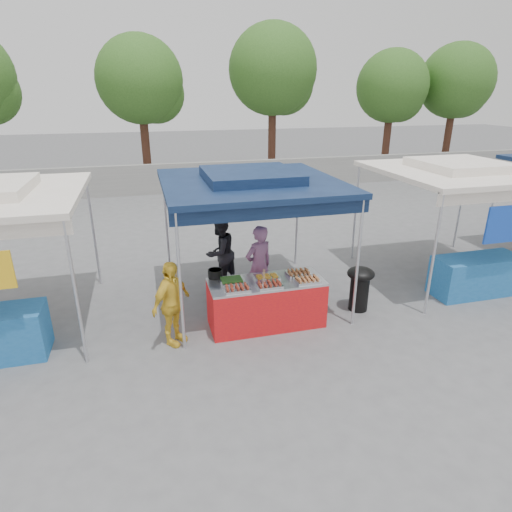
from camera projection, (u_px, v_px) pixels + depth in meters
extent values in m
plane|color=#5E5F61|center=(264.00, 321.00, 7.79)|extent=(80.00, 80.00, 0.00)
cube|color=gray|center=(190.00, 178.00, 17.48)|extent=(40.00, 0.25, 1.20)
cylinder|color=silver|center=(180.00, 284.00, 6.57)|extent=(0.05, 0.05, 2.30)
cylinder|color=silver|center=(357.00, 265.00, 7.29)|extent=(0.05, 0.05, 2.30)
cylinder|color=silver|center=(167.00, 228.00, 9.27)|extent=(0.05, 0.05, 2.30)
cylinder|color=silver|center=(297.00, 218.00, 9.99)|extent=(0.05, 0.05, 2.30)
cube|color=#112244|center=(250.00, 182.00, 7.84)|extent=(3.20, 3.20, 0.10)
cube|color=#112244|center=(250.00, 175.00, 7.80)|extent=(1.65, 1.65, 0.18)
cube|color=#112244|center=(275.00, 211.00, 6.55)|extent=(3.20, 0.04, 0.25)
cylinder|color=silver|center=(76.00, 295.00, 6.20)|extent=(0.05, 0.05, 2.30)
cylinder|color=silver|center=(94.00, 233.00, 8.91)|extent=(0.05, 0.05, 2.30)
cylinder|color=silver|center=(434.00, 257.00, 7.65)|extent=(0.05, 0.05, 2.30)
cylinder|color=silver|center=(355.00, 213.00, 10.35)|extent=(0.05, 0.05, 2.30)
cylinder|color=silver|center=(460.00, 205.00, 11.07)|extent=(0.05, 0.05, 2.30)
cube|color=silver|center=(459.00, 171.00, 8.93)|extent=(3.20, 3.20, 0.10)
cube|color=silver|center=(460.00, 165.00, 8.88)|extent=(1.65, 1.65, 0.18)
cube|color=#2065AB|center=(476.00, 275.00, 8.73)|extent=(1.80, 0.70, 0.80)
cube|color=#1541B8|center=(509.00, 224.00, 7.81)|extent=(1.00, 0.04, 0.70)
cylinder|color=silver|center=(493.00, 203.00, 11.31)|extent=(0.05, 0.05, 2.30)
cylinder|color=#44261A|center=(145.00, 139.00, 18.53)|extent=(0.36, 0.36, 3.90)
sphere|color=#346220|center=(140.00, 80.00, 17.66)|extent=(3.57, 3.57, 3.57)
sphere|color=#346220|center=(155.00, 94.00, 18.19)|extent=(2.45, 2.45, 2.45)
cylinder|color=#44261A|center=(272.00, 131.00, 19.91)|extent=(0.36, 0.36, 4.30)
sphere|color=#346220|center=(273.00, 70.00, 18.96)|extent=(3.93, 3.93, 3.93)
sphere|color=#346220|center=(284.00, 85.00, 19.51)|extent=(2.70, 2.70, 2.70)
cylinder|color=#44261A|center=(387.00, 135.00, 21.24)|extent=(0.36, 0.36, 3.70)
sphere|color=#346220|center=(392.00, 86.00, 20.41)|extent=(3.38, 3.38, 3.38)
sphere|color=#346220|center=(400.00, 98.00, 20.93)|extent=(2.32, 2.32, 2.32)
cylinder|color=#44261A|center=(448.00, 131.00, 22.02)|extent=(0.36, 0.36, 3.93)
sphere|color=#346220|center=(456.00, 81.00, 21.15)|extent=(3.59, 3.59, 3.59)
sphere|color=#346220|center=(462.00, 93.00, 21.68)|extent=(2.47, 2.47, 2.47)
cube|color=red|center=(266.00, 304.00, 7.56)|extent=(2.00, 0.80, 0.81)
cube|color=silver|center=(266.00, 282.00, 7.40)|extent=(2.00, 0.80, 0.04)
cube|color=silver|center=(237.00, 289.00, 7.03)|extent=(0.42, 0.30, 0.05)
cube|color=maroon|center=(237.00, 287.00, 7.02)|extent=(0.35, 0.25, 0.02)
cube|color=silver|center=(269.00, 285.00, 7.17)|extent=(0.42, 0.30, 0.05)
cube|color=maroon|center=(269.00, 283.00, 7.15)|extent=(0.35, 0.25, 0.02)
cube|color=silver|center=(307.00, 281.00, 7.34)|extent=(0.42, 0.30, 0.05)
cube|color=#B8703F|center=(308.00, 279.00, 7.33)|extent=(0.35, 0.25, 0.02)
cube|color=silver|center=(232.00, 281.00, 7.32)|extent=(0.42, 0.30, 0.05)
cube|color=#2C5C1F|center=(232.00, 279.00, 7.31)|extent=(0.35, 0.25, 0.02)
cube|color=silver|center=(267.00, 278.00, 7.46)|extent=(0.42, 0.30, 0.05)
cube|color=gold|center=(267.00, 276.00, 7.45)|extent=(0.35, 0.25, 0.02)
cube|color=silver|center=(298.00, 274.00, 7.63)|extent=(0.42, 0.30, 0.05)
cube|color=#B8703F|center=(299.00, 272.00, 7.62)|extent=(0.35, 0.25, 0.02)
cylinder|color=black|center=(215.00, 274.00, 7.50)|extent=(0.26, 0.26, 0.15)
cylinder|color=silver|center=(264.00, 282.00, 7.20)|extent=(0.09, 0.09, 0.11)
cylinder|color=black|center=(359.00, 293.00, 8.10)|extent=(0.36, 0.36, 0.69)
ellipsoid|color=black|center=(361.00, 273.00, 7.95)|extent=(0.51, 0.51, 0.23)
cube|color=#1540AB|center=(239.00, 303.00, 8.14)|extent=(0.47, 0.33, 0.28)
cube|color=#1540AB|center=(269.00, 301.00, 8.19)|extent=(0.51, 0.36, 0.30)
cube|color=#1540AB|center=(269.00, 287.00, 8.09)|extent=(0.48, 0.33, 0.29)
imported|color=#915C88|center=(259.00, 267.00, 8.10)|extent=(0.69, 0.57, 1.62)
imported|color=black|center=(220.00, 253.00, 8.88)|extent=(0.96, 0.93, 1.56)
imported|color=yellow|center=(172.00, 304.00, 6.87)|extent=(0.84, 0.85, 1.44)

